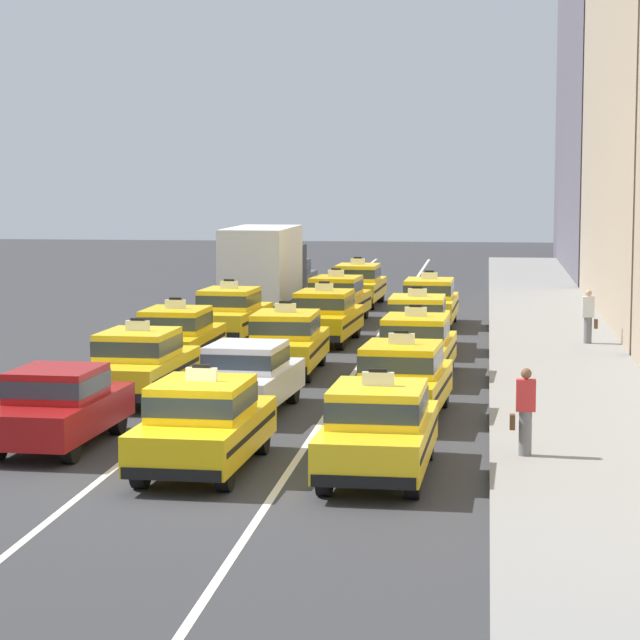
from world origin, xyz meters
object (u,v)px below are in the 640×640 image
Objects in this scene: sedan_left_nearest at (58,405)px; taxi_center_fifth at (336,298)px; taxi_center_nearest at (203,423)px; sedan_left_sixth at (290,276)px; sedan_center_second at (247,376)px; pedestrian_mid_block at (525,412)px; taxi_center_third at (286,341)px; taxi_left_second at (139,363)px; taxi_right_nearest at (378,428)px; taxi_right_fifth at (429,301)px; taxi_left_fourth at (230,313)px; taxi_center_sixth at (358,284)px; taxi_right_fourth at (417,322)px; taxi_left_third at (177,336)px; taxi_center_fourth at (325,316)px; taxi_right_third at (416,346)px; pedestrian_near_crosswalk at (588,317)px; taxi_right_second at (402,379)px; box_truck_left_fifth at (265,266)px.

taxi_center_fifth is at bearing 82.27° from sedan_left_nearest.
sedan_left_sixth is at bearing 95.70° from taxi_center_nearest.
pedestrian_mid_block reaches higher than sedan_center_second.
taxi_left_second is at bearing -122.02° from taxi_center_third.
taxi_right_nearest is (3.42, -24.02, 0.00)m from taxi_center_fifth.
sedan_center_second is 17.65m from taxi_right_fifth.
taxi_left_fourth is 13.13m from sedan_center_second.
taxi_center_sixth is (3.32, -3.88, 0.03)m from sedan_left_sixth.
taxi_left_fourth is 6.38m from taxi_right_fourth.
taxi_left_third is 1.01× the size of taxi_center_third.
taxi_right_nearest is at bearing -80.23° from taxi_center_fourth.
taxi_center_fifth is 13.12m from taxi_right_third.
taxi_center_sixth is at bearing 83.61° from sedan_left_nearest.
sedan_center_second is 0.96× the size of taxi_right_fifth.
taxi_center_fourth is 8.12m from pedestrian_near_crosswalk.
taxi_left_second and taxi_center_fifth have the same top height.
taxi_left_second and taxi_center_sixth have the same top height.
sedan_center_second is 3.49m from taxi_right_second.
sedan_center_second is 0.96× the size of taxi_center_third.
taxi_right_fifth is (6.14, 15.92, 0.00)m from taxi_left_second.
taxi_center_third is 3.53m from taxi_right_third.
box_truck_left_fifth is 4.28× the size of pedestrian_mid_block.
taxi_right_second and taxi_right_fourth have the same top height.
taxi_right_third is at bearing -9.07° from taxi_center_third.
taxi_right_fifth is (3.32, 11.40, 0.00)m from taxi_center_third.
sedan_center_second is at bearing 92.38° from taxi_center_nearest.
taxi_left_second is 11.23m from taxi_right_fourth.
taxi_left_fourth is at bearing 130.35° from taxi_right_third.
taxi_right_second is 2.85× the size of pedestrian_mid_block.
taxi_right_nearest and taxi_right_fifth have the same top height.
taxi_left_third is 14.88m from box_truck_left_fifth.
taxi_center_sixth is 19.18m from taxi_right_third.
taxi_center_fifth is 2.85× the size of pedestrian_near_crosswalk.
sedan_left_sixth is 18.42m from taxi_right_fourth.
taxi_right_fourth is (3.23, -7.16, 0.00)m from taxi_center_fifth.
sedan_left_nearest and sedan_center_second have the same top height.
taxi_right_third is (3.22, -6.99, 0.00)m from taxi_center_fourth.
sedan_left_sixth is at bearing 90.69° from taxi_left_second.
taxi_right_fourth is (3.24, 4.93, 0.00)m from taxi_center_third.
taxi_right_second is at bearing -89.46° from taxi_right_fifth.
taxi_left_fourth is at bearing 108.41° from taxi_right_nearest.
taxi_right_third is (6.32, -7.44, 0.00)m from taxi_left_fourth.
taxi_right_fifth is 2.81× the size of pedestrian_near_crosswalk.
taxi_left_fourth is 1.06× the size of sedan_center_second.
pedestrian_near_crosswalk is at bearing 55.18° from sedan_left_nearest.
taxi_right_nearest is (3.18, -0.14, 0.00)m from taxi_center_nearest.
taxi_center_third is 2.79× the size of pedestrian_mid_block.
taxi_center_fourth is at bearing 59.76° from taxi_left_third.
taxi_right_third is (3.48, 5.38, 0.03)m from sedan_center_second.
taxi_center_fourth is at bearing 87.62° from taxi_center_third.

